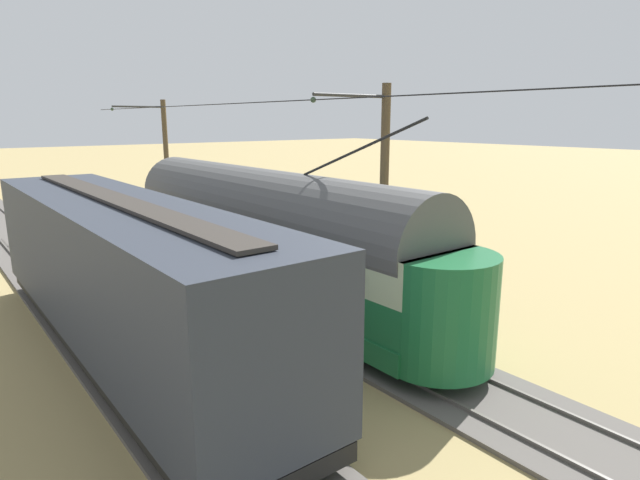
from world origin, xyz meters
TOP-DOWN VIEW (x-y plane):
  - ground_plane at (0.00, 0.00)m, footprint 220.00×220.00m
  - track_streetcar_siding at (-5.13, -0.31)m, footprint 2.80×80.00m
  - track_adjacent_siding at (0.00, -0.31)m, footprint 2.80×80.00m
  - vintage_streetcar at (-5.13, 3.41)m, footprint 2.65×17.06m
  - boxcar_adjacent at (-0.00, 4.87)m, footprint 2.96×14.56m
  - catenary_pole_foreground at (-7.83, -11.40)m, footprint 3.01×0.28m
  - catenary_pole_mid_near at (-7.83, 6.02)m, footprint 3.01×0.28m
  - overhead_wire_run at (-5.17, 13.93)m, footprint 2.80×56.26m
  - switch_stand at (-6.91, -11.09)m, footprint 0.50×0.30m

SIDE VIEW (x-z plane):
  - ground_plane at x=0.00m, z-range 0.00..0.00m
  - track_streetcar_siding at x=-5.13m, z-range -0.04..0.14m
  - track_adjacent_siding at x=0.00m, z-range -0.04..0.14m
  - switch_stand at x=-6.91m, z-range 0.08..1.32m
  - boxcar_adjacent at x=0.00m, z-range 0.24..4.09m
  - vintage_streetcar at x=-5.13m, z-range -0.61..5.13m
  - catenary_pole_foreground at x=-7.83m, z-range 0.17..7.09m
  - catenary_pole_mid_near at x=-7.83m, z-range 0.17..7.09m
  - overhead_wire_run at x=-5.17m, z-range 6.28..6.46m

